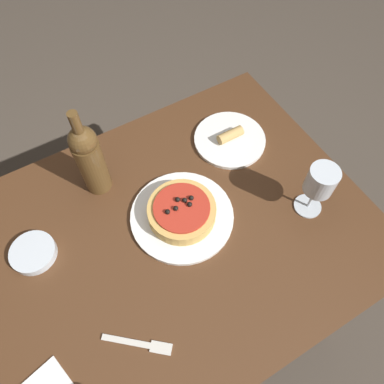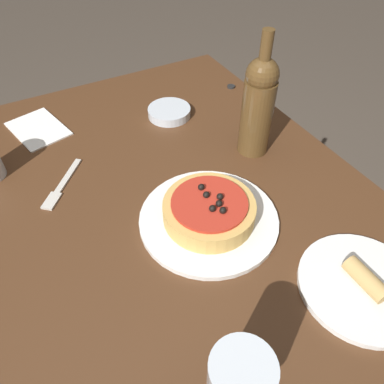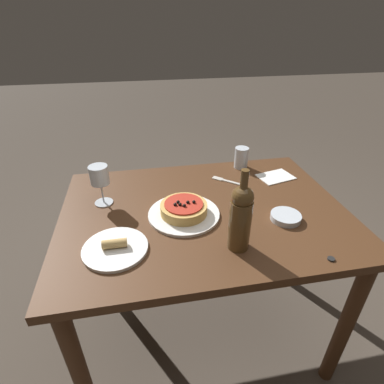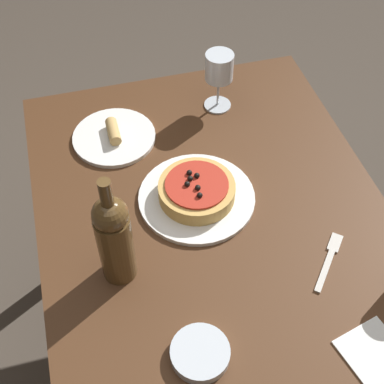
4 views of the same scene
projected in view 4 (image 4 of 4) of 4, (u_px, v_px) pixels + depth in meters
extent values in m
plane|color=#4C4238|center=(210.00, 358.00, 1.86)|extent=(14.00, 14.00, 0.00)
cube|color=#4C2D19|center=(218.00, 229.00, 1.29)|extent=(1.17, 0.84, 0.03)
cylinder|color=#4C2D19|center=(266.00, 160.00, 1.97)|extent=(0.06, 0.06, 0.74)
cylinder|color=#4C2D19|center=(70.00, 199.00, 1.85)|extent=(0.06, 0.06, 0.74)
cylinder|color=white|center=(197.00, 197.00, 1.32)|extent=(0.29, 0.29, 0.01)
cylinder|color=tan|center=(197.00, 191.00, 1.30)|extent=(0.19, 0.19, 0.04)
cylinder|color=#B72D1E|center=(197.00, 184.00, 1.28)|extent=(0.15, 0.15, 0.01)
sphere|color=black|center=(200.00, 195.00, 1.25)|extent=(0.01, 0.01, 0.01)
sphere|color=black|center=(187.00, 184.00, 1.27)|extent=(0.01, 0.01, 0.01)
sphere|color=black|center=(190.00, 179.00, 1.28)|extent=(0.01, 0.01, 0.01)
sphere|color=black|center=(198.00, 188.00, 1.27)|extent=(0.01, 0.01, 0.01)
sphere|color=black|center=(189.00, 173.00, 1.30)|extent=(0.01, 0.01, 0.01)
sphere|color=black|center=(197.00, 176.00, 1.29)|extent=(0.01, 0.01, 0.01)
cylinder|color=silver|center=(217.00, 105.00, 1.55)|extent=(0.08, 0.08, 0.00)
cylinder|color=silver|center=(218.00, 92.00, 1.51)|extent=(0.01, 0.01, 0.09)
cylinder|color=silver|center=(219.00, 67.00, 1.45)|extent=(0.08, 0.08, 0.08)
cylinder|color=brown|center=(116.00, 247.00, 1.12)|extent=(0.08, 0.08, 0.19)
sphere|color=brown|center=(110.00, 215.00, 1.03)|extent=(0.07, 0.07, 0.07)
cylinder|color=brown|center=(106.00, 196.00, 0.99)|extent=(0.03, 0.03, 0.08)
cylinder|color=silver|center=(200.00, 353.00, 1.05)|extent=(0.12, 0.12, 0.02)
cube|color=beige|center=(325.00, 271.00, 1.19)|extent=(0.10, 0.09, 0.00)
cube|color=beige|center=(335.00, 243.00, 1.23)|extent=(0.06, 0.05, 0.00)
cylinder|color=white|center=(114.00, 137.00, 1.46)|extent=(0.23, 0.23, 0.01)
cylinder|color=tan|center=(113.00, 131.00, 1.44)|extent=(0.08, 0.03, 0.03)
cube|color=white|center=(382.00, 364.00, 1.05)|extent=(0.19, 0.15, 0.00)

